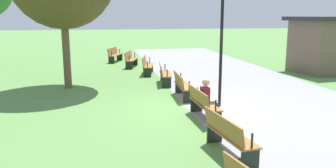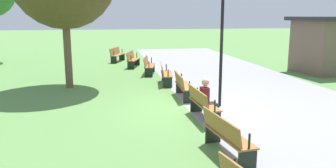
% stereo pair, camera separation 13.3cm
% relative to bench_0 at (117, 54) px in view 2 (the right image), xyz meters
% --- Properties ---
extents(ground_plane, '(120.00, 120.00, 0.00)m').
position_rel_bench_0_xyz_m(ground_plane, '(11.38, 2.17, -0.47)').
color(ground_plane, '#5B8C47').
extents(path_paving, '(37.80, 6.31, 0.01)m').
position_rel_bench_0_xyz_m(path_paving, '(11.38, 5.07, -0.47)').
color(path_paving, '#939399').
rests_on(path_paving, ground).
extents(bench_0, '(1.75, 1.05, 0.89)m').
position_rel_bench_0_xyz_m(bench_0, '(0.00, 0.00, 0.00)').
color(bench_0, '#996633').
rests_on(bench_0, ground).
extents(bench_1, '(1.76, 0.93, 0.89)m').
position_rel_bench_0_xyz_m(bench_1, '(2.45, 0.83, 0.00)').
color(bench_1, '#996633').
rests_on(bench_1, ground).
extents(bench_2, '(1.75, 0.81, 0.89)m').
position_rel_bench_0_xyz_m(bench_2, '(4.96, 1.45, 0.00)').
color(bench_2, '#996633').
rests_on(bench_2, ground).
extents(bench_3, '(1.74, 0.68, 0.89)m').
position_rel_bench_0_xyz_m(bench_3, '(7.51, 1.87, 0.00)').
color(bench_3, '#996633').
rests_on(bench_3, ground).
extents(bench_4, '(1.71, 0.54, 0.89)m').
position_rel_bench_0_xyz_m(bench_4, '(10.08, 2.08, 0.00)').
color(bench_4, '#996633').
rests_on(bench_4, ground).
extents(bench_5, '(1.71, 0.54, 0.89)m').
position_rel_bench_0_xyz_m(bench_5, '(12.67, 2.08, 0.00)').
color(bench_5, '#996633').
rests_on(bench_5, ground).
extents(bench_6, '(1.74, 0.68, 0.89)m').
position_rel_bench_0_xyz_m(bench_6, '(15.25, 1.87, 0.00)').
color(bench_6, '#996633').
rests_on(bench_6, ground).
extents(person_seated, '(0.33, 0.53, 1.20)m').
position_rel_bench_0_xyz_m(person_seated, '(12.70, 2.22, 0.17)').
color(person_seated, maroon).
rests_on(person_seated, ground).
extents(lamp_post, '(0.32, 0.32, 4.13)m').
position_rel_bench_0_xyz_m(lamp_post, '(11.38, 3.04, 2.39)').
color(lamp_post, black).
rests_on(lamp_post, ground).
extents(kiosk, '(3.34, 2.92, 2.86)m').
position_rel_bench_0_xyz_m(kiosk, '(6.08, 10.26, 1.00)').
color(kiosk, brown).
rests_on(kiosk, ground).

